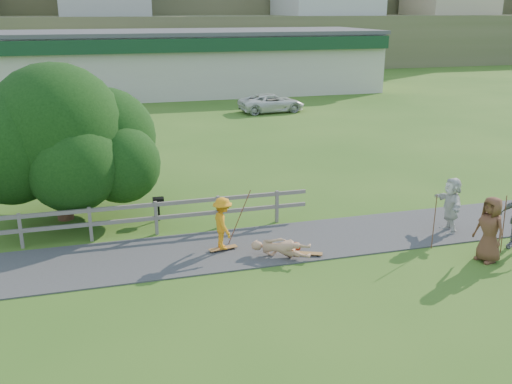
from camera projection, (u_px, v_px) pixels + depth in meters
ground at (244, 270)px, 15.63m from camera, size 260.00×260.00×0.00m
path at (231, 249)px, 17.00m from camera, size 34.00×3.00×0.04m
fence at (69, 221)px, 17.23m from camera, size 15.05×0.10×1.10m
strip_mall at (185, 61)px, 47.86m from camera, size 32.50×10.75×5.10m
skater_rider at (223, 226)px, 16.63m from camera, size 0.66×1.06×1.56m
skater_fallen at (281, 248)px, 16.31m from camera, size 1.25×1.66×0.62m
spectator_c at (490, 229)px, 15.95m from camera, size 0.79×1.04×1.91m
spectator_d at (451, 205)px, 18.05m from camera, size 0.88×1.76×1.82m
car_silver at (92, 102)px, 39.40m from camera, size 4.03×1.55×1.31m
car_white at (272, 103)px, 39.22m from camera, size 4.69×2.44×1.26m
tree at (60, 165)px, 18.86m from camera, size 7.12×7.12×3.84m
bbq at (159, 209)px, 19.18m from camera, size 0.39×0.31×0.80m
longboard_rider at (223, 250)px, 16.86m from camera, size 0.89×0.36×0.10m
longboard_fallen at (308, 255)px, 16.51m from camera, size 0.85×0.52×0.09m
helmet at (296, 247)px, 16.84m from camera, size 0.28×0.28×0.28m
pole_rider at (239, 215)px, 17.11m from camera, size 0.03×0.03×1.84m
pole_spec_left at (434, 222)px, 16.82m from camera, size 0.03×0.03×1.68m
pole_spec_right at (504, 225)px, 16.47m from camera, size 0.03×0.03×1.78m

